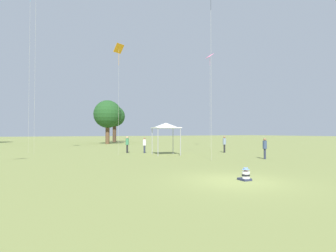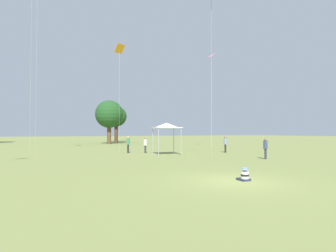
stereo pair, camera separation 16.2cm
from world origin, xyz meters
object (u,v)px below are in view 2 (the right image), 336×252
Objects in this scene: seated_toddler at (244,175)px; person_standing_4 at (265,146)px; person_standing_0 at (225,143)px; kite_2 at (211,59)px; kite_3 at (120,52)px; canopy_tent at (167,126)px; person_standing_2 at (128,143)px; person_standing_1 at (145,144)px; distant_tree_2 at (116,117)px; distant_tree_3 at (109,114)px.

person_standing_4 is (8.37, 6.51, 0.80)m from seated_toddler.
person_standing_0 is 14.63m from kite_2.
canopy_tent is at bearing 175.82° from kite_3.
person_standing_0 is at bearing 57.65° from seated_toddler.
person_standing_2 is (0.35, 17.98, 0.83)m from seated_toddler.
kite_2 reaches higher than person_standing_2.
kite_2 is (11.95, 4.50, 11.79)m from person_standing_1.
distant_tree_2 reaches higher than seated_toddler.
person_standing_0 reaches higher than person_standing_2.
distant_tree_3 is (1.12, 27.05, 2.82)m from canopy_tent.
person_standing_2 is 0.21× the size of distant_tree_2.
person_standing_4 is 34.93m from distant_tree_3.
person_standing_0 is 36.66m from distant_tree_2.
person_standing_4 is (6.43, -10.47, 0.06)m from person_standing_1.
kite_2 is at bearing -154.56° from person_standing_1.
distant_tree_2 is 9.84m from distant_tree_3.
seated_toddler is 0.35× the size of person_standing_4.
distant_tree_3 is at bearing 62.24° from person_standing_0.
person_standing_2 is (-9.64, 4.37, -0.02)m from person_standing_0.
person_standing_0 is 1.04× the size of person_standing_4.
kite_3 is 1.28× the size of distant_tree_3.
person_standing_0 is 8.73m from person_standing_1.
person_standing_0 reaches higher than person_standing_4.
person_standing_0 is at bearing -86.74° from distant_tree_2.
distant_tree_2 is (-2.07, 36.29, 4.73)m from person_standing_0.
kite_2 is (10.99, 7.67, 9.93)m from canopy_tent.
person_standing_4 is 19.80m from kite_2.
distant_tree_2 is (-0.45, 43.38, 4.77)m from person_standing_4.
person_standing_0 is 0.17× the size of kite_3.
person_standing_1 is 0.20× the size of distant_tree_3.
person_standing_4 is (-1.61, -7.09, -0.04)m from person_standing_0.
person_standing_0 is at bearing -171.11° from kite_3.
kite_2 is (13.54, 3.50, 11.71)m from person_standing_2.
distant_tree_2 is (5.98, 32.91, 4.83)m from person_standing_1.
person_standing_4 is at bearing 41.81° from seated_toddler.
person_standing_1 reaches higher than seated_toddler.
kite_3 is at bearing 129.80° from person_standing_0.
seated_toddler is 0.33× the size of person_standing_0.
person_standing_4 is 0.55× the size of canopy_tent.
seated_toddler is at bearing 88.31° from person_standing_1.
canopy_tent is (-5.47, 7.30, 1.81)m from person_standing_4.
canopy_tent reaches higher than person_standing_1.
person_standing_4 reaches higher than person_standing_1.
person_standing_1 is at bearing 87.40° from seated_toddler.
person_standing_4 is 0.13× the size of kite_2.
seated_toddler is 41.41m from distant_tree_3.
distant_tree_3 is (-4.35, 34.34, 4.63)m from person_standing_4.
seated_toddler is 18.48m from kite_3.
person_standing_2 is (-1.59, 0.99, 0.08)m from person_standing_1.
seated_toddler is 0.34× the size of person_standing_2.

